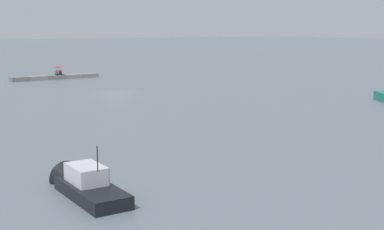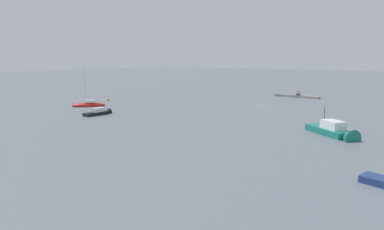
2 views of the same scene
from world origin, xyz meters
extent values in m
plane|color=slate|center=(0.00, 0.00, 0.00)|extent=(500.00, 500.00, 0.00)
cube|color=gray|center=(-4.82, -18.66, 0.28)|extent=(2.37, 1.60, 0.57)
cube|color=gray|center=(-2.41, -18.66, 0.28)|extent=(2.37, 1.60, 0.57)
cube|color=slate|center=(0.00, -18.66, 0.28)|extent=(2.37, 1.60, 0.57)
cube|color=gray|center=(2.41, -18.66, 0.28)|extent=(2.37, 1.60, 0.57)
cube|color=slate|center=(4.82, -18.66, 0.28)|extent=(2.37, 1.60, 0.57)
cube|color=#1E2333|center=(-0.70, -18.32, 0.65)|extent=(0.37, 0.43, 0.16)
cube|color=maroon|center=(-0.70, -18.60, 0.83)|extent=(0.40, 0.23, 0.52)
sphere|color=tan|center=(-0.70, -18.60, 1.19)|extent=(0.22, 0.22, 0.22)
cube|color=#1E2333|center=(-0.14, -18.38, 0.65)|extent=(0.37, 0.43, 0.16)
cube|color=gray|center=(-0.14, -18.66, 0.83)|extent=(0.40, 0.23, 0.52)
sphere|color=tan|center=(-0.14, -18.66, 1.19)|extent=(0.22, 0.22, 0.22)
cylinder|color=black|center=(-0.42, -18.67, 1.09)|extent=(0.02, 0.02, 1.05)
cone|color=#B21E1E|center=(-0.42, -18.67, 1.67)|extent=(1.16, 1.16, 0.20)
sphere|color=black|center=(-0.42, -18.67, 1.80)|extent=(0.05, 0.05, 0.05)
cube|color=black|center=(17.16, 32.01, 0.19)|extent=(1.72, 4.51, 0.75)
cone|color=black|center=(17.12, 29.77, 0.19)|extent=(1.61, 1.60, 1.58)
cube|color=silver|center=(17.15, 31.47, 0.93)|extent=(1.28, 1.99, 0.75)
cube|color=#283847|center=(17.14, 30.93, 0.97)|extent=(1.19, 0.11, 0.52)
cylinder|color=black|center=(17.17, 32.68, 1.83)|extent=(0.04, 0.04, 1.05)
camera|label=1|loc=(25.87, 52.14, 7.04)|focal=50.61mm
camera|label=2|loc=(-34.52, 68.45, 10.15)|focal=31.83mm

